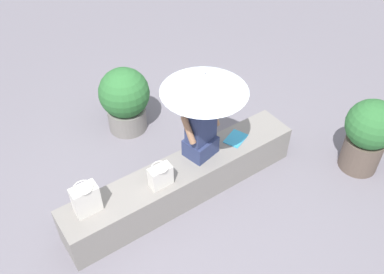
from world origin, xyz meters
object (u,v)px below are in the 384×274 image
at_px(person_seated, 201,128).
at_px(handbag_black, 161,176).
at_px(magazine, 236,139).
at_px(planter_near, 368,134).
at_px(tote_bag_canvas, 86,199).
at_px(planter_far, 125,99).
at_px(parasol, 205,83).

relative_size(person_seated, handbag_black, 3.33).
relative_size(magazine, planter_near, 0.28).
bearing_deg(tote_bag_canvas, handbag_black, 171.21).
xyz_separation_m(handbag_black, planter_near, (-2.43, 0.79, -0.05)).
bearing_deg(planter_near, tote_bag_canvas, -15.89).
relative_size(magazine, planter_far, 0.30).
bearing_deg(handbag_black, magazine, -174.71).
distance_m(magazine, planter_far, 1.62).
relative_size(person_seated, tote_bag_canvas, 2.56).
height_order(tote_bag_canvas, planter_near, planter_near).
relative_size(person_seated, parasol, 0.77).
distance_m(magazine, planter_near, 1.59).
bearing_deg(handbag_black, tote_bag_canvas, -8.79).
relative_size(tote_bag_canvas, magazine, 1.26).
bearing_deg(person_seated, planter_near, 152.32).
xyz_separation_m(parasol, planter_near, (-1.82, 0.87, -0.96)).
bearing_deg(person_seated, parasol, 75.97).
relative_size(handbag_black, planter_near, 0.27).
xyz_separation_m(magazine, planter_far, (0.74, -1.44, 0.03)).
height_order(person_seated, parasol, parasol).
bearing_deg(parasol, person_seated, -104.03).
height_order(person_seated, magazine, person_seated).
xyz_separation_m(parasol, planter_far, (0.23, -1.47, -1.00)).
xyz_separation_m(parasol, handbag_black, (0.61, 0.08, -0.91)).
xyz_separation_m(handbag_black, tote_bag_canvas, (0.79, -0.12, 0.04)).
bearing_deg(planter_far, tote_bag_canvas, 50.47).
bearing_deg(magazine, parasol, -19.30).
bearing_deg(person_seated, tote_bag_canvas, 1.10).
bearing_deg(magazine, planter_near, 123.28).
height_order(parasol, planter_far, parasol).
distance_m(handbag_black, tote_bag_canvas, 0.80).
relative_size(tote_bag_canvas, planter_far, 0.38).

